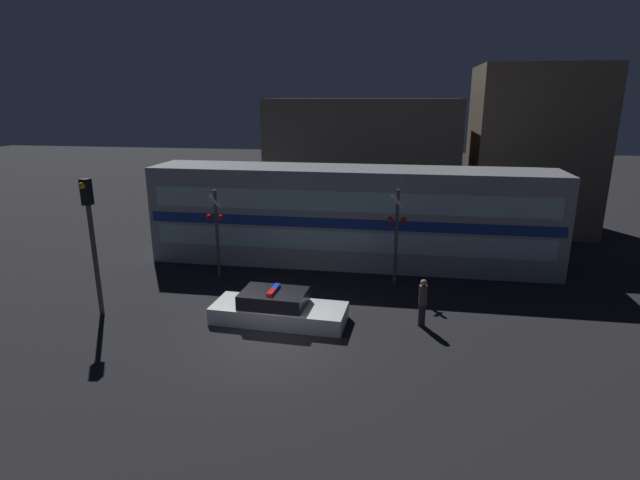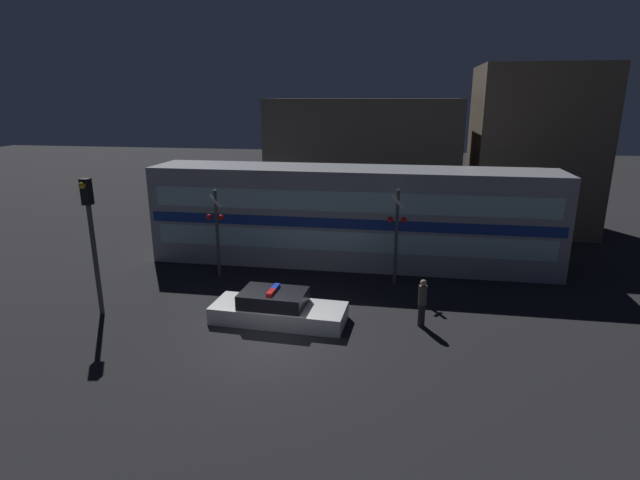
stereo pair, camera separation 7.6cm
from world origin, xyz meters
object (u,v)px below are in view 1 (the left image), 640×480
(train, at_px, (351,216))
(crossing_signal_near, at_px, (396,232))
(traffic_light_corner, at_px, (91,231))
(police_car, at_px, (278,309))
(pedestrian, at_px, (423,302))

(train, relative_size, crossing_signal_near, 4.64)
(crossing_signal_near, relative_size, traffic_light_corner, 0.81)
(crossing_signal_near, bearing_deg, traffic_light_corner, -154.90)
(police_car, distance_m, pedestrian, 5.03)
(train, height_order, crossing_signal_near, train)
(traffic_light_corner, bearing_deg, train, 42.14)
(pedestrian, relative_size, traffic_light_corner, 0.34)
(pedestrian, xyz_separation_m, traffic_light_corner, (-11.48, -0.94, 2.28))
(police_car, height_order, traffic_light_corner, traffic_light_corner)
(pedestrian, bearing_deg, traffic_light_corner, -175.31)
(pedestrian, relative_size, crossing_signal_near, 0.42)
(crossing_signal_near, bearing_deg, police_car, -132.15)
(train, xyz_separation_m, police_car, (-1.80, -7.00, -1.82))
(train, height_order, traffic_light_corner, traffic_light_corner)
(crossing_signal_near, bearing_deg, train, 129.97)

